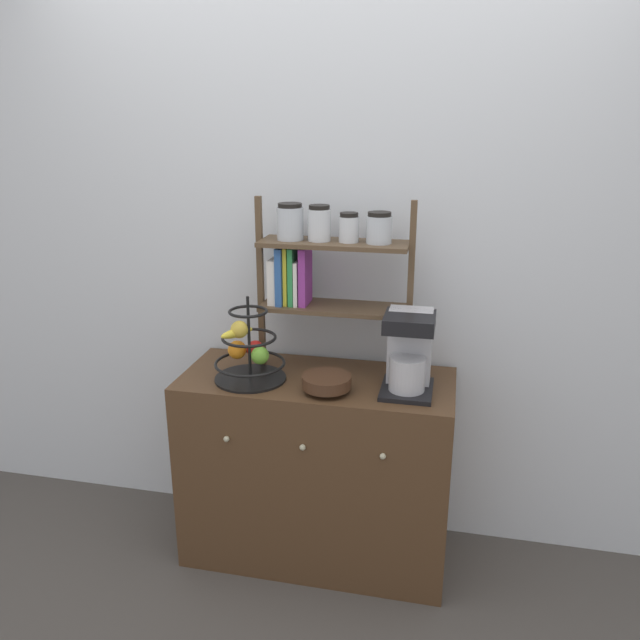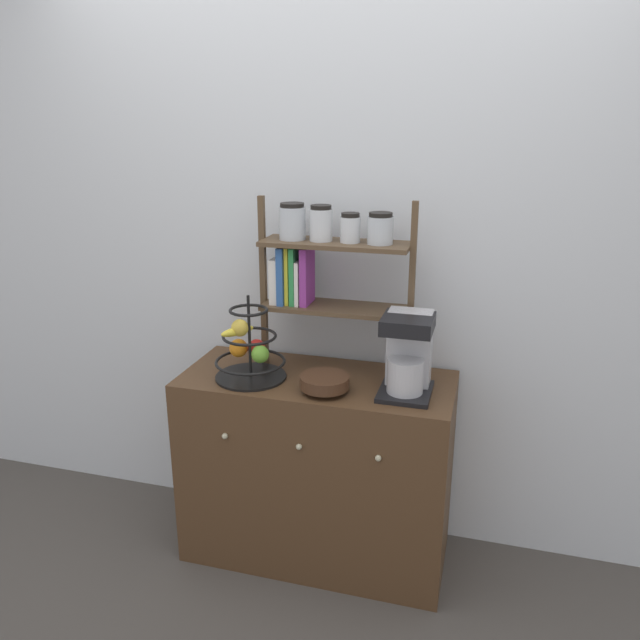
{
  "view_description": "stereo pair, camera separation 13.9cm",
  "coord_description": "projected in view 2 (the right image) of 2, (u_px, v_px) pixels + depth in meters",
  "views": [
    {
      "loc": [
        0.52,
        -2.04,
        1.83
      ],
      "look_at": [
        0.01,
        0.24,
        1.08
      ],
      "focal_mm": 35.0,
      "sensor_mm": 36.0,
      "label": 1
    },
    {
      "loc": [
        0.65,
        -2.01,
        1.83
      ],
      "look_at": [
        0.01,
        0.24,
        1.08
      ],
      "focal_mm": 35.0,
      "sensor_mm": 36.0,
      "label": 2
    }
  ],
  "objects": [
    {
      "name": "coffee_maker",
      "position": [
        408.0,
        353.0,
        2.36
      ],
      "size": [
        0.2,
        0.24,
        0.31
      ],
      "color": "black",
      "rests_on": "sideboard"
    },
    {
      "name": "fruit_stand",
      "position": [
        249.0,
        351.0,
        2.51
      ],
      "size": [
        0.29,
        0.29,
        0.35
      ],
      "color": "black",
      "rests_on": "sideboard"
    },
    {
      "name": "wooden_bowl",
      "position": [
        325.0,
        382.0,
        2.39
      ],
      "size": [
        0.19,
        0.19,
        0.07
      ],
      "color": "#422819",
      "rests_on": "sideboard"
    },
    {
      "name": "shelf_hutch",
      "position": [
        321.0,
        260.0,
        2.5
      ],
      "size": [
        0.64,
        0.2,
        0.71
      ],
      "color": "brown",
      "rests_on": "sideboard"
    },
    {
      "name": "wall_back",
      "position": [
        335.0,
        250.0,
        2.65
      ],
      "size": [
        7.0,
        0.05,
        2.6
      ],
      "primitive_type": "cube",
      "color": "silver",
      "rests_on": "ground_plane"
    },
    {
      "name": "ground_plane",
      "position": [
        301.0,
        585.0,
        2.57
      ],
      "size": [
        12.0,
        12.0,
        0.0
      ],
      "primitive_type": "plane",
      "color": "#47423D"
    },
    {
      "name": "sideboard",
      "position": [
        317.0,
        467.0,
        2.66
      ],
      "size": [
        1.11,
        0.5,
        0.83
      ],
      "color": "#4C331E",
      "rests_on": "ground_plane"
    }
  ]
}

